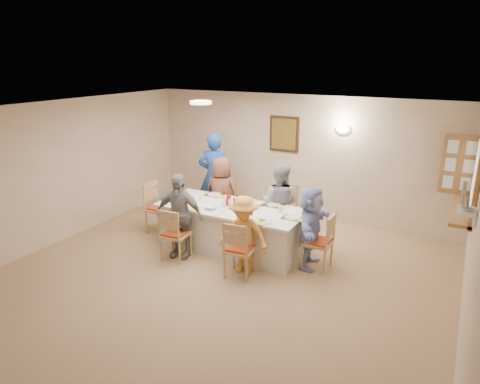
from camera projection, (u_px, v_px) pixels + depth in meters
The scene contains 49 objects.
ground at pixel (206, 289), 6.16m from camera, with size 7.00×7.00×0.00m, color #9E7B5F.
room_walls at pixel (203, 189), 5.70m from camera, with size 7.00×7.00×7.00m.
wall_picture at pixel (284, 134), 8.69m from camera, with size 0.62×0.05×0.72m.
wall_sconce at pixel (343, 129), 8.06m from camera, with size 0.26×0.09×0.18m, color white.
ceiling_light at pixel (201, 102), 7.13m from camera, with size 0.36×0.36×0.05m, color white.
serving_hatch at pixel (477, 178), 6.26m from camera, with size 0.06×1.50×1.15m, color olive.
hatch_sill at pixel (462, 210), 6.47m from camera, with size 0.30×1.50×0.05m, color olive.
shutter_door at pixel (459, 165), 7.01m from camera, with size 0.55×0.04×1.00m, color olive.
fan_shelf at pixel (467, 211), 5.19m from camera, with size 0.22×0.36×0.03m, color white.
desk_fan at pixel (466, 199), 5.16m from camera, with size 0.30×0.30×0.28m, color #A5A5A8, non-canonical shape.
dining_table at pixel (231, 227), 7.39m from camera, with size 2.53×1.07×0.76m, color beige.
chair_back_left at pixel (225, 205), 8.31m from camera, with size 0.43×0.43×0.89m, color tan, non-canonical shape.
chair_back_right at pixel (282, 212), 7.75m from camera, with size 0.48×0.48×1.00m, color tan, non-canonical shape.
chair_front_left at pixel (175, 233), 6.97m from camera, with size 0.43×0.43×0.90m, color tan, non-canonical shape.
chair_front_right at pixel (240, 248), 6.42m from camera, with size 0.43×0.43×0.91m, color tan, non-canonical shape.
chair_left_end at pixel (160, 208), 8.06m from camera, with size 0.46×0.46×0.96m, color tan, non-canonical shape.
chair_right_end at pixel (318, 241), 6.66m from camera, with size 0.44×0.44×0.91m, color tan, non-canonical shape.
diner_back_left at pixel (222, 194), 8.13m from camera, with size 0.73×0.51×1.42m, color brown.
diner_back_right at pixel (280, 203), 7.59m from camera, with size 0.72×0.58×1.43m, color gray.
diner_front_left at pixel (179, 216), 6.99m from camera, with size 0.89×0.50×1.43m, color gray.
diner_front_right at pixel (244, 235), 6.47m from camera, with size 0.83×0.52×1.24m, color #EFA03C.
diner_right_end at pixel (311, 227), 6.66m from camera, with size 0.54×1.27×1.32m, color #9BACE9.
caregiver at pixel (214, 176), 8.68m from camera, with size 0.76×0.64×1.77m, color #2048A8.
placemat_fl at pixel (188, 208), 7.19m from camera, with size 0.33×0.25×0.01m, color #472B19.
plate_fl at pixel (188, 208), 7.19m from camera, with size 0.25×0.25×0.02m, color white.
napkin_fl at pixel (195, 210), 7.07m from camera, with size 0.14×0.14×0.01m, color yellow.
placemat_fr at pixel (252, 221), 6.65m from camera, with size 0.37×0.27×0.01m, color #472B19.
plate_fr at pixel (252, 220), 6.65m from camera, with size 0.25×0.25×0.02m, color white.
napkin_fr at pixel (261, 223), 6.52m from camera, with size 0.14×0.14×0.01m, color yellow.
placemat_bl at pixel (214, 195), 7.90m from camera, with size 0.35×0.26×0.01m, color #472B19.
plate_bl at pixel (214, 194), 7.90m from camera, with size 0.26×0.26×0.02m, color white.
napkin_bl at pixel (221, 197), 7.77m from camera, with size 0.14×0.14×0.01m, color yellow.
placemat_br at pixel (274, 205), 7.35m from camera, with size 0.36×0.27×0.01m, color #472B19.
plate_br at pixel (274, 204), 7.35m from camera, with size 0.24×0.24×0.01m, color white.
napkin_br at pixel (282, 207), 7.23m from camera, with size 0.13×0.13×0.01m, color yellow.
placemat_le at pixel (179, 197), 7.77m from camera, with size 0.34×0.25×0.01m, color #472B19.
plate_le at pixel (179, 196), 7.77m from camera, with size 0.25×0.25×0.02m, color white.
napkin_le at pixel (185, 199), 7.65m from camera, with size 0.14×0.14×0.01m, color yellow.
placemat_re at pixel (293, 218), 6.76m from camera, with size 0.33×0.25×0.01m, color #472B19.
plate_re at pixel (293, 217), 6.76m from camera, with size 0.25×0.25×0.02m, color white.
napkin_re at pixel (302, 220), 6.64m from camera, with size 0.13×0.13×0.01m, color yellow.
teacup_a at pixel (183, 202), 7.35m from camera, with size 0.14×0.14×0.09m, color white.
teacup_b at pixel (268, 199), 7.53m from camera, with size 0.13×0.13×0.09m, color white.
bowl_a at pixel (211, 207), 7.17m from camera, with size 0.24×0.24×0.05m, color white.
bowl_b at pixel (257, 204), 7.34m from camera, with size 0.20×0.20×0.06m, color white.
condiment_ketchup at pixel (229, 198), 7.31m from camera, with size 0.11×0.11×0.24m, color red.
condiment_brown at pixel (237, 200), 7.27m from camera, with size 0.12×0.12×0.21m, color #491C13.
condiment_malt at pixel (238, 203), 7.18m from camera, with size 0.14×0.14×0.17m, color #491C13.
drinking_glass at pixel (225, 201), 7.37m from camera, with size 0.06×0.06×0.10m, color silver.
Camera 1 is at (3.03, -4.56, 3.19)m, focal length 32.00 mm.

